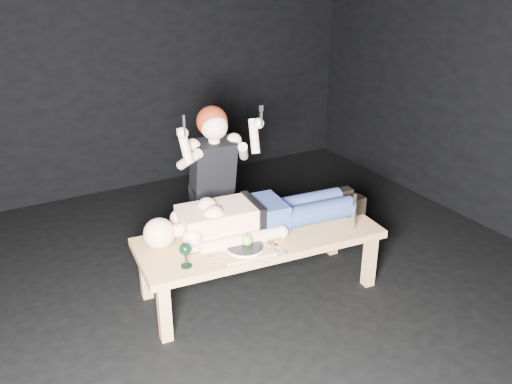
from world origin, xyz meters
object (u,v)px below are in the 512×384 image
serving_tray (245,250)px  goblet (186,255)px  table (259,263)px  kneeling_woman (210,180)px  lying_man (261,210)px  carving_knife (354,212)px

serving_tray → goblet: 0.40m
table → kneeling_woman: 0.77m
serving_tray → kneeling_woman: bearing=80.8°
lying_man → kneeling_woman: size_ratio=1.32×
kneeling_woman → carving_knife: bearing=-48.1°
goblet → carving_knife: carving_knife is taller
kneeling_woman → carving_knife: 1.12m
kneeling_woman → goblet: kneeling_woman is taller
table → goblet: 0.68m
table → kneeling_woman: kneeling_woman is taller
serving_tray → carving_knife: size_ratio=1.26×
table → goblet: goblet is taller
carving_knife → serving_tray: bearing=178.6°
table → lying_man: 0.37m
kneeling_woman → serving_tray: 0.83m
serving_tray → carving_knife: bearing=-6.6°
serving_tray → goblet: (-0.40, 0.02, 0.07)m
table → kneeling_woman: bearing=101.0°
kneeling_woman → goblet: 0.95m
lying_man → kneeling_woman: bearing=107.8°
lying_man → table: bearing=-117.9°
serving_tray → carving_knife: carving_knife is taller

